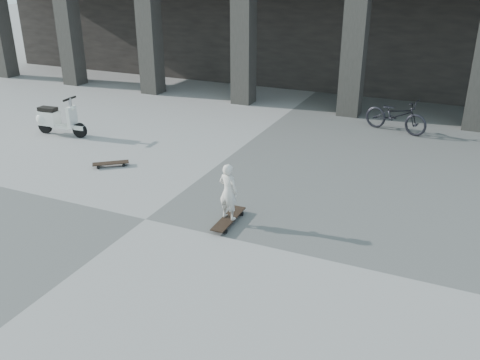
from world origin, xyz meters
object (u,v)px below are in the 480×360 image
at_px(child, 228,192).
at_px(longboard, 229,219).
at_px(skateboard_spare, 111,163).
at_px(bicycle, 396,115).
at_px(scooter, 53,119).

bearing_deg(child, longboard, -161.61).
relative_size(skateboard_spare, child, 0.74).
xyz_separation_m(child, bicycle, (1.88, 6.81, -0.15)).
height_order(skateboard_spare, child, child).
xyz_separation_m(skateboard_spare, scooter, (-2.90, 1.34, 0.35)).
xyz_separation_m(longboard, skateboard_spare, (-3.67, 1.40, -0.01)).
bearing_deg(skateboard_spare, scooter, 116.65).
height_order(skateboard_spare, scooter, scooter).
relative_size(longboard, bicycle, 0.58).
bearing_deg(longboard, skateboard_spare, 67.92).
xyz_separation_m(scooter, bicycle, (8.45, 4.07, 0.04)).
xyz_separation_m(child, scooter, (-6.57, 2.74, -0.20)).
distance_m(scooter, bicycle, 9.38).
height_order(longboard, skateboard_spare, longboard).
xyz_separation_m(longboard, child, (-0.00, -0.00, 0.54)).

